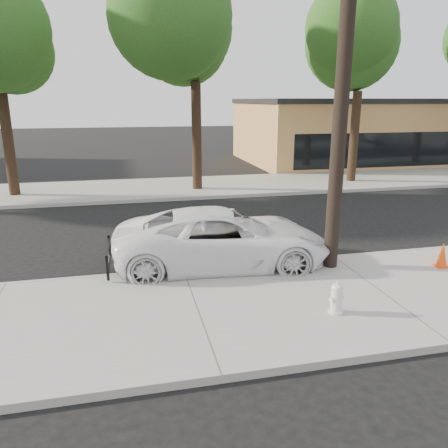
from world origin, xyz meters
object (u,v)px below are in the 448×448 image
Objects in this scene: fire_hydrant at (337,299)px; traffic_cone at (442,255)px; utility_pole at (343,73)px; police_cruiser at (223,238)px.

fire_hydrant is 4.03m from traffic_cone.
utility_pole is 14.57× the size of traffic_cone.
utility_pole reaches higher than traffic_cone.
police_cruiser is at bearing 159.95° from utility_pole.
utility_pole is at bearing -105.03° from police_cruiser.
traffic_cone reaches higher than fire_hydrant.
police_cruiser is (-2.53, 0.92, -3.95)m from utility_pole.
utility_pole is 14.89× the size of fire_hydrant.
fire_hydrant is at bearing -149.91° from police_cruiser.
police_cruiser is 8.93× the size of fire_hydrant.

